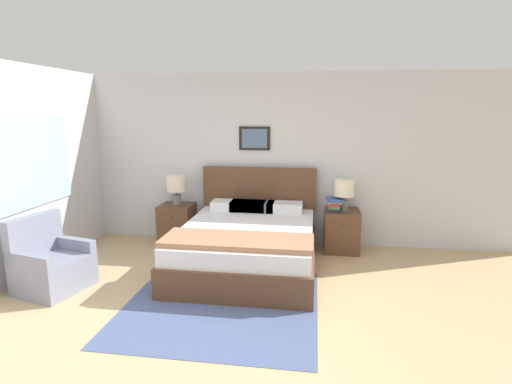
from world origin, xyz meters
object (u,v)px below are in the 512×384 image
bed (248,244)px  table_lamp_near_window (176,185)px  nightstand_by_door (342,231)px  table_lamp_by_door (344,190)px  nightstand_near_window (177,224)px  armchair (51,265)px

bed → table_lamp_near_window: (-1.24, 0.80, 0.60)m
nightstand_by_door → table_lamp_by_door: (0.01, -0.01, 0.61)m
nightstand_by_door → bed: bearing=-147.2°
nightstand_near_window → table_lamp_by_door: size_ratio=1.34×
bed → armchair: bearing=-154.8°
armchair → table_lamp_by_door: size_ratio=1.88×
armchair → table_lamp_near_window: 2.11m
bed → nightstand_near_window: 1.50m
nightstand_near_window → table_lamp_near_window: (0.01, -0.01, 0.61)m
table_lamp_near_window → nightstand_by_door: bearing=0.3°
bed → nightstand_by_door: bed is taller
nightstand_near_window → table_lamp_near_window: table_lamp_near_window is taller
armchair → nightstand_near_window: (0.88, 1.82, 0.02)m
armchair → table_lamp_near_window: (0.89, 1.81, 0.63)m
bed → table_lamp_by_door: 1.62m
nightstand_by_door → armchair: bearing=-151.9°
bed → table_lamp_near_window: bed is taller
nightstand_near_window → armchair: bearing=-115.8°
armchair → nightstand_near_window: size_ratio=1.40×
table_lamp_near_window → nightstand_near_window: bearing=134.8°
bed → table_lamp_by_door: (1.27, 0.80, 0.60)m
bed → nightstand_by_door: size_ratio=3.54×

